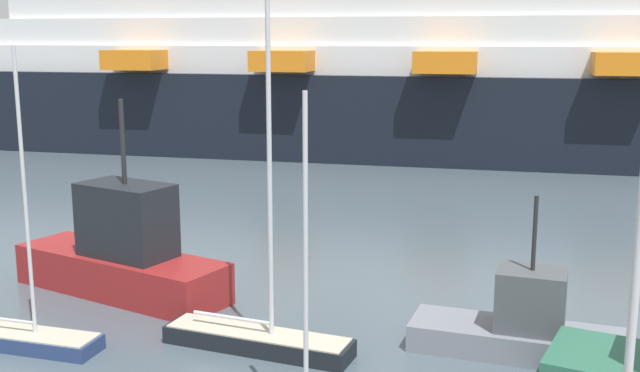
{
  "coord_description": "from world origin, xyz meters",
  "views": [
    {
      "loc": [
        6.57,
        -9.25,
        8.88
      ],
      "look_at": [
        0.0,
        17.91,
        3.37
      ],
      "focal_mm": 42.59,
      "sensor_mm": 36.0,
      "label": 1
    }
  ],
  "objects_px": {
    "sailboat_4": "(25,334)",
    "fishing_boat_1": "(123,255)",
    "sailboat_0": "(258,334)",
    "fishing_boat_0": "(522,326)",
    "cruise_ship": "(606,81)"
  },
  "relations": [
    {
      "from": "fishing_boat_0",
      "to": "fishing_boat_1",
      "type": "bearing_deg",
      "value": 177.13
    },
    {
      "from": "fishing_boat_1",
      "to": "sailboat_4",
      "type": "bearing_deg",
      "value": -77.95
    },
    {
      "from": "sailboat_4",
      "to": "fishing_boat_0",
      "type": "relative_size",
      "value": 1.39
    },
    {
      "from": "fishing_boat_0",
      "to": "sailboat_0",
      "type": "bearing_deg",
      "value": -162.6
    },
    {
      "from": "fishing_boat_1",
      "to": "fishing_boat_0",
      "type": "bearing_deg",
      "value": 9.4
    },
    {
      "from": "sailboat_4",
      "to": "fishing_boat_0",
      "type": "bearing_deg",
      "value": 14.54
    },
    {
      "from": "sailboat_0",
      "to": "fishing_boat_1",
      "type": "relative_size",
      "value": 1.16
    },
    {
      "from": "fishing_boat_0",
      "to": "fishing_boat_1",
      "type": "relative_size",
      "value": 0.73
    },
    {
      "from": "sailboat_0",
      "to": "cruise_ship",
      "type": "bearing_deg",
      "value": 79.0
    },
    {
      "from": "sailboat_4",
      "to": "fishing_boat_1",
      "type": "xyz_separation_m",
      "value": [
        0.53,
        4.99,
        1.01
      ]
    },
    {
      "from": "fishing_boat_0",
      "to": "cruise_ship",
      "type": "relative_size",
      "value": 0.06
    },
    {
      "from": "fishing_boat_1",
      "to": "cruise_ship",
      "type": "relative_size",
      "value": 0.08
    },
    {
      "from": "sailboat_0",
      "to": "fishing_boat_0",
      "type": "height_order",
      "value": "sailboat_0"
    },
    {
      "from": "sailboat_0",
      "to": "fishing_boat_1",
      "type": "height_order",
      "value": "sailboat_0"
    },
    {
      "from": "sailboat_0",
      "to": "sailboat_4",
      "type": "bearing_deg",
      "value": -159.84
    }
  ]
}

